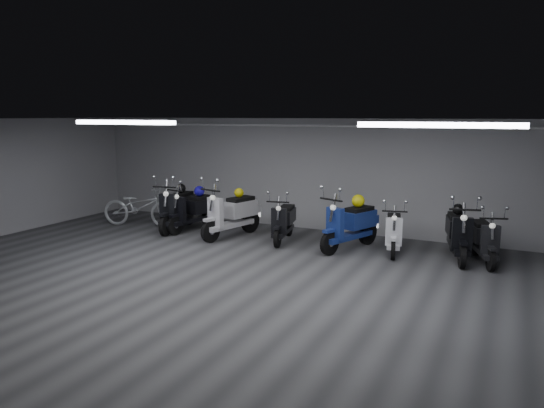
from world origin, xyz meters
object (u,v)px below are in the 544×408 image
at_px(scooter_3, 284,215).
at_px(helmet_0, 199,191).
at_px(helmet_1, 181,188).
at_px(helmet_2, 239,193).
at_px(scooter_0, 177,201).
at_px(bicycle, 139,202).
at_px(helmet_4, 358,201).
at_px(scooter_2, 231,206).
at_px(helmet_3, 458,209).
at_px(scooter_1, 192,204).
at_px(scooter_7, 459,225).
at_px(scooter_9, 484,232).
at_px(scooter_4, 350,217).
at_px(scooter_6, 394,224).

relative_size(scooter_3, helmet_0, 6.36).
xyz_separation_m(scooter_3, helmet_1, (-2.96, 0.15, 0.40)).
bearing_deg(scooter_3, helmet_2, 164.34).
bearing_deg(helmet_1, scooter_0, -79.31).
bearing_deg(bicycle, helmet_4, -100.91).
xyz_separation_m(scooter_2, helmet_3, (5.01, 0.64, 0.23)).
bearing_deg(scooter_1, scooter_0, -152.78).
bearing_deg(helmet_2, helmet_4, 2.57).
bearing_deg(scooter_2, scooter_7, 18.71).
bearing_deg(scooter_9, scooter_4, 166.02).
bearing_deg(scooter_0, helmet_0, 29.75).
relative_size(scooter_2, scooter_7, 1.07).
bearing_deg(helmet_2, helmet_3, 4.30).
bearing_deg(scooter_7, scooter_6, 170.25).
bearing_deg(scooter_9, helmet_0, 161.28).
relative_size(scooter_1, helmet_0, 6.89).
distance_m(scooter_1, scooter_4, 4.10).
xyz_separation_m(scooter_2, helmet_2, (0.07, 0.27, 0.29)).
bearing_deg(helmet_1, bicycle, -163.79).
bearing_deg(scooter_2, bicycle, -165.74).
bearing_deg(bicycle, scooter_9, -102.60).
bearing_deg(helmet_4, scooter_6, -6.91).
bearing_deg(scooter_7, helmet_4, 166.09).
height_order(scooter_6, helmet_0, scooter_6).
bearing_deg(helmet_4, scooter_7, -0.38).
bearing_deg(bicycle, scooter_4, -103.39).
height_order(scooter_9, bicycle, bicycle).
bearing_deg(helmet_0, scooter_1, -100.08).
height_order(scooter_4, bicycle, scooter_4).
height_order(scooter_0, scooter_7, scooter_0).
xyz_separation_m(scooter_7, bicycle, (-7.85, -0.38, -0.06)).
xyz_separation_m(scooter_3, scooter_7, (3.78, 0.21, 0.07)).
xyz_separation_m(helmet_3, helmet_4, (-2.03, -0.24, 0.06)).
distance_m(scooter_0, helmet_3, 6.65).
bearing_deg(scooter_3, scooter_6, -8.25).
bearing_deg(helmet_0, helmet_3, 1.98).
distance_m(scooter_4, helmet_3, 2.20).
distance_m(scooter_6, helmet_0, 4.98).
bearing_deg(scooter_3, scooter_2, 176.52).
height_order(scooter_7, helmet_2, scooter_7).
distance_m(scooter_2, helmet_4, 3.02).
xyz_separation_m(scooter_4, scooter_9, (2.67, 0.18, -0.10)).
height_order(scooter_0, scooter_4, scooter_0).
relative_size(scooter_3, bicycle, 0.86).
bearing_deg(scooter_0, scooter_6, -8.09).
distance_m(scooter_9, helmet_2, 5.50).
bearing_deg(scooter_9, helmet_1, 162.13).
bearing_deg(scooter_9, scooter_6, 163.07).
relative_size(scooter_3, helmet_3, 7.41).
distance_m(scooter_2, scooter_6, 3.80).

